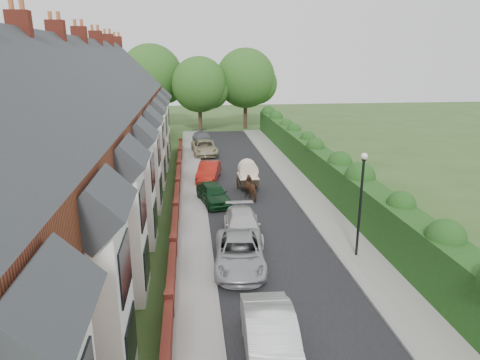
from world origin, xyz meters
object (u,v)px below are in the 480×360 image
Objects in this scene: car_red at (209,171)px; horse_cart at (248,174)px; car_beige at (204,148)px; car_silver_b at (240,253)px; car_grey at (203,138)px; lamppost at (361,192)px; car_silver_a at (271,340)px; car_green at (213,194)px; horse at (252,189)px; car_white at (242,225)px.

horse_cart is at bearing -39.52° from car_red.
car_red reaches higher than car_beige.
car_silver_b reaches higher than car_grey.
car_red reaches higher than car_silver_b.
lamppost is 24.12m from car_beige.
car_silver_a reaches higher than car_green.
car_red is 0.93× the size of car_grey.
car_silver_a is at bearing -129.22° from lamppost.
lamppost reaches higher than horse.
lamppost is 10.08m from horse.
lamppost is 15.79m from car_red.
car_white is 1.15× the size of car_green.
car_grey is at bearing -101.16° from horse.
car_green is 19.52m from car_grey.
car_red is 5.82m from horse.
horse is (2.64, 0.41, 0.11)m from car_green.
car_silver_a is 15.32m from car_green.
car_green is (-0.70, 8.89, 0.00)m from car_silver_b.
car_white is at bearing -99.88° from horse_cart.
car_green is 0.88× the size of car_grey.
car_grey is at bearing 96.49° from car_silver_b.
lamppost is 6.27m from car_silver_b.
horse_cart reaches higher than car_green.
car_silver_b is at bearing -97.64° from car_green.
car_red is 0.85× the size of car_beige.
car_silver_b is 1.57× the size of horse_cart.
car_beige reaches higher than car_silver_b.
car_white is at bearing -94.72° from car_grey.
lamppost reaches higher than car_grey.
car_beige is 2.67× the size of horse.
car_silver_a is 2.51× the size of horse.
lamppost is 1.13× the size of car_grey.
car_beige is 1.09× the size of car_grey.
car_grey is at bearing 95.13° from car_white.
lamppost is 1.65× the size of horse_cart.
car_grey is 1.46× the size of horse_cart.
car_white is 20.15m from car_beige.
horse_cart is at bearing 86.92° from car_silver_a.
car_beige reaches higher than car_green.
car_grey is at bearing 86.18° from car_beige.
car_silver_b is at bearing 59.25° from horse.
car_beige is 5.01m from car_grey.
car_red is 8.91m from car_beige.
car_silver_a is at bearing -82.83° from car_silver_b.
car_white is at bearing -72.90° from car_red.
car_silver_a is 1.50× the size of horse_cart.
horse is at bearing 79.22° from car_white.
horse is (1.93, 9.30, 0.11)m from car_silver_b.
car_white is 5.74m from car_green.
car_beige is at bearing -98.42° from horse.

